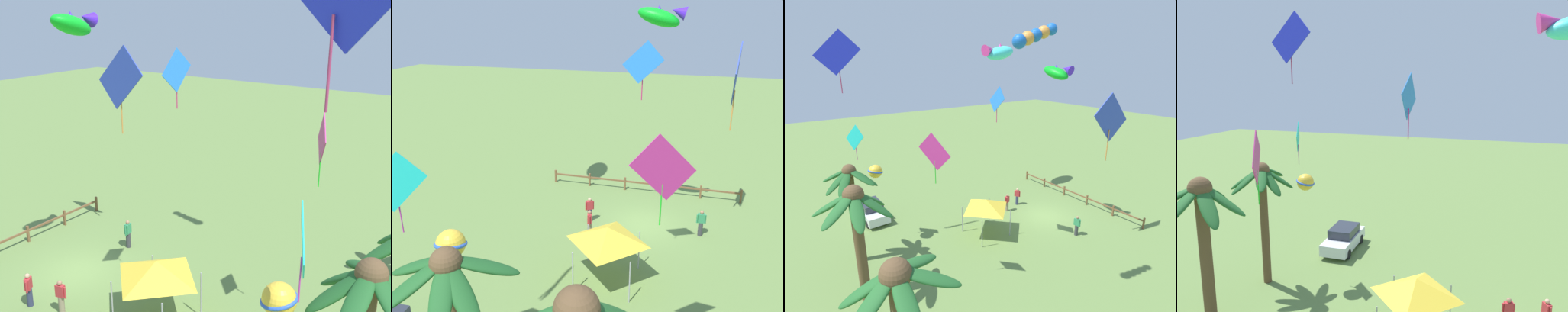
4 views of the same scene
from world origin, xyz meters
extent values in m
cylinder|color=brown|center=(-0.60, 15.16, 3.13)|extent=(0.55, 0.55, 6.27)
ellipsoid|color=#236028|center=(0.37, 15.34, 5.75)|extent=(2.23, 1.04, 1.55)
ellipsoid|color=#236028|center=(-0.14, 16.09, 5.82)|extent=(1.59, 2.28, 1.41)
ellipsoid|color=#236028|center=(-1.59, 15.30, 5.75)|extent=(2.21, 0.96, 1.55)
ellipsoid|color=#236028|center=(-1.10, 14.37, 5.67)|extent=(1.65, 2.09, 1.70)
ellipsoid|color=#236028|center=(-0.22, 14.32, 5.66)|extent=(1.45, 2.13, 1.71)
sphere|color=brown|center=(-0.60, 15.16, 6.27)|extent=(1.05, 1.05, 1.05)
cylinder|color=brown|center=(3.03, 14.50, 3.17)|extent=(0.43, 0.43, 6.33)
ellipsoid|color=#1E5623|center=(3.93, 14.45, 6.03)|extent=(1.93, 0.65, 1.05)
ellipsoid|color=#1E5623|center=(3.60, 15.17, 6.00)|extent=(1.64, 1.80, 1.10)
ellipsoid|color=#1E5623|center=(2.72, 15.25, 5.88)|extent=(1.19, 1.85, 1.32)
ellipsoid|color=#1E5623|center=(2.36, 14.95, 5.86)|extent=(1.76, 1.44, 1.35)
ellipsoid|color=#1E5623|center=(2.26, 14.01, 6.04)|extent=(1.91, 1.50, 1.01)
ellipsoid|color=#1E5623|center=(2.72, 13.78, 5.83)|extent=(1.19, 1.79, 1.41)
ellipsoid|color=#1E5623|center=(3.48, 13.85, 5.84)|extent=(1.43, 1.73, 1.40)
sphere|color=brown|center=(3.03, 14.50, 6.33)|extent=(0.82, 0.82, 0.82)
cube|color=silver|center=(8.18, 12.12, 0.60)|extent=(3.94, 1.79, 0.70)
cube|color=#282D38|center=(8.33, 12.12, 1.23)|extent=(2.06, 1.55, 0.56)
cylinder|color=black|center=(6.99, 11.31, 0.30)|extent=(0.60, 0.19, 0.60)
cylinder|color=black|center=(6.95, 12.87, 0.30)|extent=(0.60, 0.19, 0.60)
cylinder|color=black|center=(9.41, 11.37, 0.30)|extent=(0.60, 0.19, 0.60)
cylinder|color=black|center=(9.37, 12.93, 0.30)|extent=(0.60, 0.19, 0.60)
cube|color=#B72D33|center=(2.72, 2.01, 1.11)|extent=(0.31, 0.42, 0.54)
sphere|color=#A37556|center=(2.72, 2.01, 1.48)|extent=(0.21, 0.21, 0.21)
cylinder|color=#B72D33|center=(2.67, 2.23, 1.06)|extent=(0.09, 0.09, 0.52)
cylinder|color=#B72D33|center=(2.78, 1.78, 1.06)|extent=(0.09, 0.09, 0.52)
cube|color=#B72D33|center=(3.15, 0.43, 1.11)|extent=(0.44, 0.40, 0.54)
sphere|color=tan|center=(3.15, 0.43, 1.48)|extent=(0.21, 0.21, 0.21)
cylinder|color=#B72D33|center=(3.34, 0.55, 1.06)|extent=(0.09, 0.09, 0.52)
cylinder|color=#9E9EA3|center=(2.13, 4.45, 1.05)|extent=(0.06, 0.06, 2.10)
cylinder|color=#9E9EA3|center=(2.13, 7.05, 1.05)|extent=(0.06, 0.06, 2.10)
pyramid|color=yellow|center=(0.83, 5.75, 2.48)|extent=(2.86, 2.86, 0.75)
cube|color=blue|center=(-0.47, 5.91, 10.36)|extent=(1.65, 0.21, 1.63)
cylinder|color=#DC1367|center=(-0.47, 5.91, 9.42)|extent=(0.04, 0.04, 1.07)
cone|color=#E93498|center=(6.94, 0.91, 13.64)|extent=(1.15, 1.28, 1.16)
cube|color=#C02A83|center=(-1.92, 11.21, 8.16)|extent=(1.80, 0.94, 2.00)
cylinder|color=#1ECC20|center=(-1.92, 11.21, 7.02)|extent=(0.04, 0.04, 1.30)
sphere|color=yellow|center=(4.22, 12.60, 5.54)|extent=(0.91, 0.91, 0.91)
torus|color=blue|center=(4.22, 12.60, 5.54)|extent=(1.16, 1.16, 0.36)
cube|color=#1BCBC4|center=(5.11, 13.45, 7.84)|extent=(1.59, 0.76, 1.74)
cylinder|color=#C036A1|center=(5.11, 13.45, 6.85)|extent=(0.04, 0.04, 1.13)
cube|color=#252EDF|center=(5.33, 13.80, 13.20)|extent=(0.61, 2.70, 2.73)
cylinder|color=#AB3261|center=(5.33, 13.80, 11.63)|extent=(0.06, 0.06, 1.79)
camera|label=1|loc=(14.21, 16.93, 12.69)|focal=44.64mm
camera|label=2|loc=(-2.77, 22.03, 12.37)|focal=38.01mm
camera|label=3|loc=(-15.73, 18.19, 12.67)|focal=28.11mm
camera|label=4|loc=(-13.44, 2.94, 10.88)|focal=34.94mm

